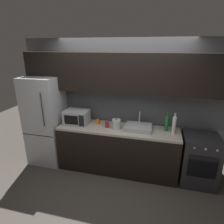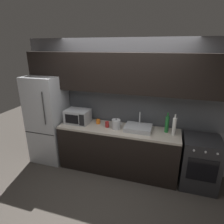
{
  "view_description": "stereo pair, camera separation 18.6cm",
  "coord_description": "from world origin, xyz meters",
  "px_view_note": "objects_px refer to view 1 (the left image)",
  "views": [
    {
      "loc": [
        0.68,
        -2.27,
        2.35
      ],
      "look_at": [
        -0.11,
        0.9,
        1.21
      ],
      "focal_mm": 30.29,
      "sensor_mm": 36.0,
      "label": 1
    },
    {
      "loc": [
        0.86,
        -2.22,
        2.35
      ],
      "look_at": [
        -0.11,
        0.9,
        1.21
      ],
      "focal_mm": 30.29,
      "sensor_mm": 36.0,
      "label": 2
    }
  ],
  "objects_px": {
    "wine_bottle_green": "(167,123)",
    "oven_range": "(199,159)",
    "kettle": "(116,124)",
    "microwave": "(77,117)",
    "mug_red": "(107,125)",
    "refrigerator": "(46,120)",
    "mug_orange": "(98,122)",
    "wine_bottle_white": "(174,125)"
  },
  "relations": [
    {
      "from": "wine_bottle_white",
      "to": "wine_bottle_green",
      "type": "height_order",
      "value": "wine_bottle_white"
    },
    {
      "from": "kettle",
      "to": "wine_bottle_white",
      "type": "distance_m",
      "value": 1.02
    },
    {
      "from": "oven_range",
      "to": "mug_red",
      "type": "height_order",
      "value": "mug_red"
    },
    {
      "from": "wine_bottle_white",
      "to": "wine_bottle_green",
      "type": "xyz_separation_m",
      "value": [
        -0.12,
        0.08,
        -0.01
      ]
    },
    {
      "from": "oven_range",
      "to": "kettle",
      "type": "xyz_separation_m",
      "value": [
        -1.5,
        -0.03,
        0.54
      ]
    },
    {
      "from": "kettle",
      "to": "mug_orange",
      "type": "bearing_deg",
      "value": 162.17
    },
    {
      "from": "oven_range",
      "to": "wine_bottle_green",
      "type": "xyz_separation_m",
      "value": [
        -0.6,
        0.09,
        0.6
      ]
    },
    {
      "from": "oven_range",
      "to": "mug_red",
      "type": "xyz_separation_m",
      "value": [
        -1.68,
        -0.01,
        0.5
      ]
    },
    {
      "from": "wine_bottle_green",
      "to": "mug_orange",
      "type": "distance_m",
      "value": 1.31
    },
    {
      "from": "mug_orange",
      "to": "oven_range",
      "type": "bearing_deg",
      "value": -3.04
    },
    {
      "from": "oven_range",
      "to": "mug_red",
      "type": "relative_size",
      "value": 8.44
    },
    {
      "from": "microwave",
      "to": "wine_bottle_green",
      "type": "bearing_deg",
      "value": 2.42
    },
    {
      "from": "microwave",
      "to": "wine_bottle_green",
      "type": "distance_m",
      "value": 1.7
    },
    {
      "from": "wine_bottle_green",
      "to": "mug_red",
      "type": "bearing_deg",
      "value": -174.49
    },
    {
      "from": "refrigerator",
      "to": "microwave",
      "type": "height_order",
      "value": "refrigerator"
    },
    {
      "from": "kettle",
      "to": "mug_red",
      "type": "distance_m",
      "value": 0.19
    },
    {
      "from": "wine_bottle_white",
      "to": "mug_red",
      "type": "xyz_separation_m",
      "value": [
        -1.2,
        -0.02,
        -0.11
      ]
    },
    {
      "from": "microwave",
      "to": "refrigerator",
      "type": "bearing_deg",
      "value": -178.45
    },
    {
      "from": "microwave",
      "to": "mug_red",
      "type": "bearing_deg",
      "value": -2.93
    },
    {
      "from": "refrigerator",
      "to": "oven_range",
      "type": "distance_m",
      "value": 3.02
    },
    {
      "from": "refrigerator",
      "to": "microwave",
      "type": "relative_size",
      "value": 3.93
    },
    {
      "from": "wine_bottle_white",
      "to": "mug_orange",
      "type": "distance_m",
      "value": 1.43
    },
    {
      "from": "kettle",
      "to": "mug_red",
      "type": "xyz_separation_m",
      "value": [
        -0.18,
        0.02,
        -0.04
      ]
    },
    {
      "from": "wine_bottle_green",
      "to": "kettle",
      "type": "bearing_deg",
      "value": -172.21
    },
    {
      "from": "microwave",
      "to": "mug_orange",
      "type": "distance_m",
      "value": 0.42
    },
    {
      "from": "wine_bottle_white",
      "to": "wine_bottle_green",
      "type": "distance_m",
      "value": 0.15
    },
    {
      "from": "wine_bottle_white",
      "to": "wine_bottle_green",
      "type": "relative_size",
      "value": 1.03
    },
    {
      "from": "microwave",
      "to": "mug_orange",
      "type": "height_order",
      "value": "microwave"
    },
    {
      "from": "wine_bottle_white",
      "to": "mug_orange",
      "type": "height_order",
      "value": "wine_bottle_white"
    },
    {
      "from": "kettle",
      "to": "wine_bottle_green",
      "type": "bearing_deg",
      "value": 7.79
    },
    {
      "from": "mug_orange",
      "to": "mug_red",
      "type": "relative_size",
      "value": 0.81
    },
    {
      "from": "oven_range",
      "to": "mug_orange",
      "type": "height_order",
      "value": "mug_orange"
    },
    {
      "from": "wine_bottle_green",
      "to": "oven_range",
      "type": "bearing_deg",
      "value": -8.68
    },
    {
      "from": "refrigerator",
      "to": "mug_orange",
      "type": "xyz_separation_m",
      "value": [
        1.08,
        0.1,
        0.04
      ]
    },
    {
      "from": "refrigerator",
      "to": "wine_bottle_white",
      "type": "relative_size",
      "value": 4.79
    },
    {
      "from": "microwave",
      "to": "wine_bottle_green",
      "type": "height_order",
      "value": "wine_bottle_green"
    },
    {
      "from": "microwave",
      "to": "mug_red",
      "type": "distance_m",
      "value": 0.63
    },
    {
      "from": "wine_bottle_white",
      "to": "oven_range",
      "type": "bearing_deg",
      "value": -1.11
    },
    {
      "from": "oven_range",
      "to": "kettle",
      "type": "height_order",
      "value": "kettle"
    },
    {
      "from": "wine_bottle_white",
      "to": "microwave",
      "type": "bearing_deg",
      "value": 179.67
    },
    {
      "from": "refrigerator",
      "to": "mug_orange",
      "type": "bearing_deg",
      "value": 5.28
    },
    {
      "from": "kettle",
      "to": "wine_bottle_white",
      "type": "relative_size",
      "value": 0.53
    }
  ]
}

